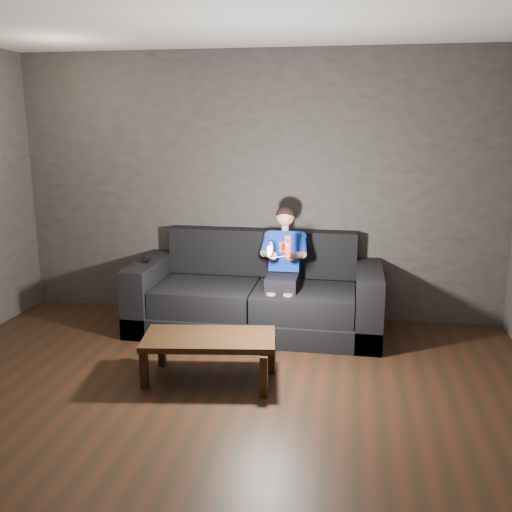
# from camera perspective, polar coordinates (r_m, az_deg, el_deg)

# --- Properties ---
(floor) EXTENTS (5.00, 5.00, 0.00)m
(floor) POSITION_cam_1_polar(r_m,az_deg,el_deg) (3.93, -6.27, -17.35)
(floor) COLOR black
(floor) RESTS_ON ground
(back_wall) EXTENTS (5.00, 0.04, 2.70)m
(back_wall) POSITION_cam_1_polar(r_m,az_deg,el_deg) (5.86, 0.12, 6.93)
(back_wall) COLOR #33302C
(back_wall) RESTS_ON ground
(sofa) EXTENTS (2.40, 1.04, 0.93)m
(sofa) POSITION_cam_1_polar(r_m,az_deg,el_deg) (5.62, 0.05, -4.27)
(sofa) COLOR black
(sofa) RESTS_ON floor
(child) EXTENTS (0.44, 0.54, 1.07)m
(child) POSITION_cam_1_polar(r_m,az_deg,el_deg) (5.39, 2.78, -0.14)
(child) COLOR black
(child) RESTS_ON sofa
(wii_remote_red) EXTENTS (0.06, 0.07, 0.18)m
(wii_remote_red) POSITION_cam_1_polar(r_m,az_deg,el_deg) (4.94, 3.17, 0.98)
(wii_remote_red) COLOR red
(wii_remote_red) RESTS_ON child
(nunchuk_white) EXTENTS (0.08, 0.10, 0.15)m
(nunchuk_white) POSITION_cam_1_polar(r_m,az_deg,el_deg) (4.97, 1.39, 0.65)
(nunchuk_white) COLOR white
(nunchuk_white) RESTS_ON child
(wii_remote_black) EXTENTS (0.07, 0.17, 0.03)m
(wii_remote_black) POSITION_cam_1_polar(r_m,az_deg,el_deg) (5.72, -10.85, -0.39)
(wii_remote_black) COLOR black
(wii_remote_black) RESTS_ON sofa
(coffee_table) EXTENTS (1.08, 0.65, 0.37)m
(coffee_table) POSITION_cam_1_polar(r_m,az_deg,el_deg) (4.51, -4.69, -8.59)
(coffee_table) COLOR black
(coffee_table) RESTS_ON floor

